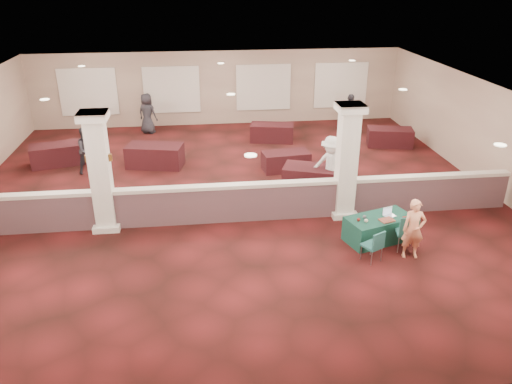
{
  "coord_description": "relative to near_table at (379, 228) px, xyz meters",
  "views": [
    {
      "loc": [
        -0.96,
        -13.77,
        6.39
      ],
      "look_at": [
        0.46,
        -2.0,
        1.06
      ],
      "focal_mm": 35.0,
      "sensor_mm": 36.0,
      "label": 1
    }
  ],
  "objects": [
    {
      "name": "attendee_a",
      "position": [
        -8.19,
        5.69,
        0.47
      ],
      "size": [
        0.86,
        0.8,
        1.59
      ],
      "primitive_type": "imported",
      "rotation": [
        0.0,
        0.0,
        0.66
      ],
      "color": "black",
      "rests_on": "ground"
    },
    {
      "name": "partition_wall",
      "position": [
        -3.5,
        1.5,
        0.25
      ],
      "size": [
        15.6,
        0.28,
        1.1
      ],
      "color": "brown",
      "rests_on": "ground"
    },
    {
      "name": "conf_chair_side",
      "position": [
        -0.46,
        -1.0,
        0.16
      ],
      "size": [
        0.55,
        0.55,
        0.81
      ],
      "rotation": [
        0.0,
        0.0,
        0.49
      ],
      "color": "#1B4F42",
      "rests_on": "ground"
    },
    {
      "name": "attendee_b",
      "position": [
        -0.5,
        3.0,
        0.6
      ],
      "size": [
        1.25,
        1.16,
        1.84
      ],
      "primitive_type": "imported",
      "rotation": [
        0.0,
        0.0,
        -0.69
      ],
      "color": "#BABBB6",
      "rests_on": "ground"
    },
    {
      "name": "conf_chair_main",
      "position": [
        0.48,
        -0.62,
        0.25
      ],
      "size": [
        0.56,
        0.57,
        0.96
      ],
      "rotation": [
        0.0,
        0.0,
        -0.19
      ],
      "color": "#1B4F42",
      "rests_on": "ground"
    },
    {
      "name": "far_table_front_right",
      "position": [
        -0.93,
        3.3,
        0.06
      ],
      "size": [
        2.11,
        1.55,
        0.77
      ],
      "primitive_type": "cube",
      "rotation": [
        0.0,
        0.0,
        -0.36
      ],
      "color": "black",
      "rests_on": "ground"
    },
    {
      "name": "yarn_cream",
      "position": [
        -0.44,
        -0.23,
        0.37
      ],
      "size": [
        0.1,
        0.1,
        0.1
      ],
      "primitive_type": "sphere",
      "color": "beige",
      "rests_on": "near_table"
    },
    {
      "name": "attendee_d",
      "position": [
        -6.53,
        10.0,
        0.52
      ],
      "size": [
        0.94,
        0.79,
        1.68
      ],
      "primitive_type": "imported",
      "rotation": [
        0.0,
        0.0,
        2.66
      ],
      "color": "black",
      "rests_on": "ground"
    },
    {
      "name": "sconce_right",
      "position": [
        -6.72,
        1.5,
        1.68
      ],
      "size": [
        0.12,
        0.12,
        0.18
      ],
      "color": "brown",
      "rests_on": "column_left"
    },
    {
      "name": "far_table_back_right",
      "position": [
        3.0,
        7.16,
        0.02
      ],
      "size": [
        1.86,
        1.21,
        0.69
      ],
      "primitive_type": "cube",
      "rotation": [
        0.0,
        0.0,
        -0.23
      ],
      "color": "black",
      "rests_on": "ground"
    },
    {
      "name": "sconce_left",
      "position": [
        -7.28,
        1.5,
        1.68
      ],
      "size": [
        0.12,
        0.12,
        0.18
      ],
      "color": "brown",
      "rests_on": "column_left"
    },
    {
      "name": "attendee_c",
      "position": [
        1.86,
        8.92,
        0.51
      ],
      "size": [
        0.89,
        1.09,
        1.67
      ],
      "primitive_type": "imported",
      "rotation": [
        0.0,
        0.0,
        1.06
      ],
      "color": "black",
      "rests_on": "ground"
    },
    {
      "name": "yarn_red",
      "position": [
        -0.6,
        -0.14,
        0.37
      ],
      "size": [
        0.09,
        0.09,
        0.09
      ],
      "primitive_type": "sphere",
      "color": "#601A13",
      "rests_on": "near_table"
    },
    {
      "name": "near_table",
      "position": [
        0.0,
        0.0,
        0.0
      ],
      "size": [
        1.85,
        1.3,
        0.64
      ],
      "primitive_type": "cube",
      "rotation": [
        0.0,
        0.0,
        0.3
      ],
      "color": "#103D31",
      "rests_on": "ground"
    },
    {
      "name": "ceiling",
      "position": [
        -3.5,
        3.0,
        2.88
      ],
      "size": [
        16.0,
        16.0,
        0.02
      ],
      "primitive_type": "cube",
      "color": "silver",
      "rests_on": "wall_back"
    },
    {
      "name": "scissors",
      "position": [
        0.62,
        -0.07,
        0.33
      ],
      "size": [
        0.11,
        0.06,
        0.01
      ],
      "primitive_type": "cube",
      "rotation": [
        0.0,
        0.0,
        0.3
      ],
      "color": "red",
      "rests_on": "near_table"
    },
    {
      "name": "woman",
      "position": [
        0.5,
        -0.89,
        0.42
      ],
      "size": [
        0.58,
        0.42,
        1.49
      ],
      "primitive_type": "imported",
      "rotation": [
        0.0,
        0.0,
        -0.12
      ],
      "color": "#FB9B6D",
      "rests_on": "ground"
    },
    {
      "name": "far_table_back_center",
      "position": [
        -1.5,
        8.31,
        0.02
      ],
      "size": [
        1.84,
        1.18,
        0.69
      ],
      "primitive_type": "cube",
      "rotation": [
        0.0,
        0.0,
        -0.2
      ],
      "color": "black",
      "rests_on": "ground"
    },
    {
      "name": "laptop_screen",
      "position": [
        0.24,
        0.13,
        0.44
      ],
      "size": [
        0.28,
        0.1,
        0.19
      ],
      "primitive_type": "cube",
      "rotation": [
        0.0,
        0.0,
        0.3
      ],
      "color": "#BBBBBF",
      "rests_on": "near_table"
    },
    {
      "name": "wall_front",
      "position": [
        -3.5,
        -5.0,
        1.28
      ],
      "size": [
        16.0,
        0.04,
        3.2
      ],
      "primitive_type": "cube",
      "color": "#8B6E60",
      "rests_on": "ground"
    },
    {
      "name": "far_table_back_left",
      "position": [
        -9.45,
        6.62,
        0.04
      ],
      "size": [
        1.97,
        1.32,
        0.73
      ],
      "primitive_type": "cube",
      "rotation": [
        0.0,
        0.0,
        0.25
      ],
      "color": "black",
      "rests_on": "ground"
    },
    {
      "name": "yarn_grey",
      "position": [
        -0.41,
        -0.02,
        0.37
      ],
      "size": [
        0.09,
        0.09,
        0.09
      ],
      "primitive_type": "sphere",
      "color": "#4E4E54",
      "rests_on": "near_table"
    },
    {
      "name": "column_left",
      "position": [
        -7.0,
        1.5,
        1.31
      ],
      "size": [
        0.72,
        0.72,
        3.2
      ],
      "color": "silver",
      "rests_on": "ground"
    },
    {
      "name": "column_right",
      "position": [
        -0.5,
        1.5,
        1.31
      ],
      "size": [
        0.72,
        0.72,
        3.2
      ],
      "color": "silver",
      "rests_on": "ground"
    },
    {
      "name": "wall_right",
      "position": [
        4.5,
        3.0,
        1.28
      ],
      "size": [
        0.04,
        16.0,
        3.2
      ],
      "primitive_type": "cube",
      "color": "#8B6E60",
      "rests_on": "ground"
    },
    {
      "name": "ground",
      "position": [
        -3.5,
        3.0,
        -0.32
      ],
      "size": [
        16.0,
        16.0,
        0.0
      ],
      "primitive_type": "plane",
      "color": "#491213",
      "rests_on": "ground"
    },
    {
      "name": "far_table_front_center",
      "position": [
        -1.5,
        5.1,
        0.0
      ],
      "size": [
        1.68,
        0.98,
        0.65
      ],
      "primitive_type": "cube",
      "rotation": [
        0.0,
        0.0,
        0.12
      ],
      "color": "black",
      "rests_on": "ground"
    },
    {
      "name": "screen_glow",
      "position": [
        0.24,
        0.13,
        0.42
      ],
      "size": [
        0.25,
        0.08,
        0.17
      ],
      "primitive_type": "cube",
      "rotation": [
        0.0,
        0.0,
        0.3
      ],
      "color": "silver",
      "rests_on": "near_table"
    },
    {
      "name": "laptop_base",
      "position": [
        0.27,
        0.04,
        0.33
      ],
      "size": [
        0.34,
        0.28,
        0.02
      ],
      "primitive_type": "cube",
      "rotation": [
        0.0,
        0.0,
        0.3
      ],
      "color": "#BBBBBF",
      "rests_on": "near_table"
    },
    {
      "name": "far_table_front_left",
      "position": [
        -6.0,
        6.0,
        0.07
      ],
      "size": [
        2.07,
        1.34,
        0.78
      ],
      "primitive_type": "cube",
      "rotation": [
        0.0,
        0.0,
        -0.21
      ],
      "color": "black",
      "rests_on": "ground"
    },
    {
      "name": "wall_back",
      "position": [
        -3.5,
        11.0,
        1.28
      ],
      "size": [
        16.0,
        0.04,
        3.2
      ],
      "primitive_type": "cube",
      "color": "#8B6E60",
      "rests_on": "ground"
    },
    {
      "name": "knitting",
      "position": [
        0.11,
        -0.2,
        0.34
      ],
      "size": [
        0.42,
        0.36,
        0.03
      ],
      "primitive_type": "cube",
      "rotation": [
        0.0,
        0.0,
        0.3
      ],
      "color": "#CE4621",
      "rests_on": "near_table"
    }
  ]
}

